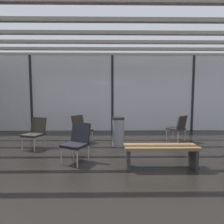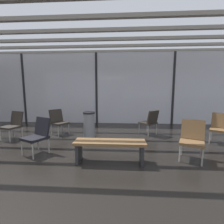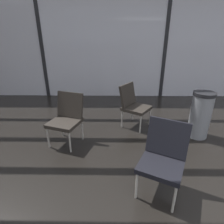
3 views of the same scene
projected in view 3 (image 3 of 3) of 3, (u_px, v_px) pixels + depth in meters
glass_curtain_wall at (166, 40)px, 5.12m from camera, size 14.00×0.08×3.24m
window_mullion_0 at (41, 40)px, 5.17m from camera, size 0.10×0.12×3.24m
window_mullion_1 at (166, 40)px, 5.12m from camera, size 0.10×0.12×3.24m
parked_airplane at (135, 29)px, 9.87m from camera, size 14.37×4.01×4.01m
lounge_chair_3 at (133, 103)px, 3.71m from camera, size 0.70×0.69×0.87m
lounge_chair_6 at (164, 154)px, 2.13m from camera, size 0.66×0.68×0.87m
lounge_chair_7 at (67, 116)px, 3.14m from camera, size 0.62×0.65×0.87m
trash_bin at (200, 115)px, 3.32m from camera, size 0.38×0.38×0.86m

